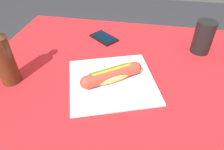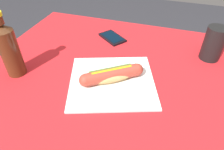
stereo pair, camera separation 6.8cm
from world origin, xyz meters
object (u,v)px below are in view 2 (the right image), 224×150
at_px(hot_dog, 112,75).
at_px(cell_phone, 112,38).
at_px(soda_bottle, 9,49).
at_px(drinking_cup, 213,44).

bearing_deg(hot_dog, cell_phone, 107.57).
xyz_separation_m(hot_dog, soda_bottle, (-0.34, -0.06, 0.07)).
bearing_deg(cell_phone, hot_dog, -72.43).
height_order(cell_phone, soda_bottle, soda_bottle).
bearing_deg(drinking_cup, cell_phone, 175.93).
distance_m(hot_dog, soda_bottle, 0.35).
relative_size(cell_phone, soda_bottle, 0.62).
height_order(hot_dog, cell_phone, hot_dog).
relative_size(soda_bottle, drinking_cup, 1.74).
relative_size(cell_phone, drinking_cup, 1.08).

